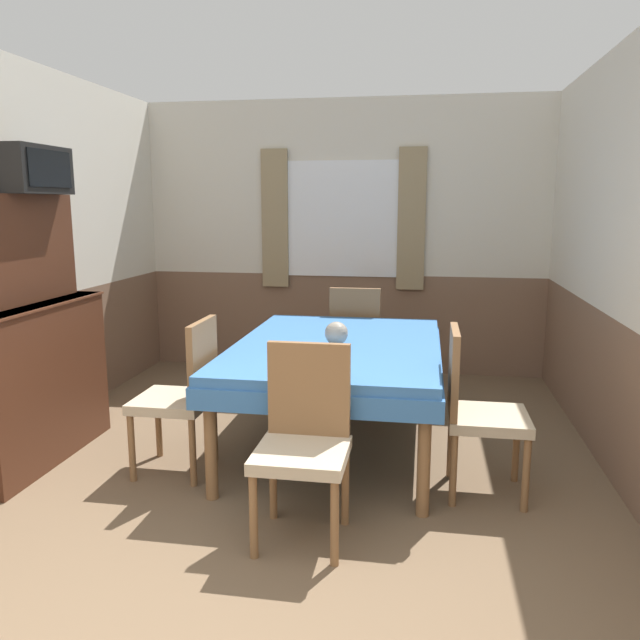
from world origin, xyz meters
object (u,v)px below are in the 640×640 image
Objects in this scene: tv at (29,170)px; vase at (336,333)px; sideboard at (23,350)px; chair_right_near at (476,406)px; chair_left_near at (184,391)px; chair_head_window at (356,337)px; dining_table at (337,357)px; chair_head_near at (304,436)px.

vase is at bearing 9.81° from tv.
vase is at bearing 13.88° from sideboard.
chair_left_near is at bearing -90.00° from chair_right_near.
vase is (-0.86, 0.49, 0.29)m from chair_right_near.
chair_head_window is at bearing 90.05° from vase.
tv reaches higher than dining_table.
chair_head_window is 1.77× the size of tv.
sideboard reaches higher than vase.
chair_right_near is at bearing -32.64° from dining_table.
tv reaches higher than chair_head_window.
tv is (-2.74, 0.17, 1.32)m from chair_right_near.
tv is at bearing -168.44° from dining_table.
chair_left_near reaches higher than vase.
chair_head_window is 1.25m from vase.
sideboard is at bearing -164.46° from dining_table.
chair_head_near is at bearing -17.77° from sideboard.
chair_head_window is 1.00× the size of chair_head_near.
chair_head_window reaches higher than vase.
chair_left_near is 1.00× the size of chair_right_near.
tv is 2.17m from vase.
chair_right_near is at bearing -3.49° from tv.
sideboard is 11.06× the size of vase.
chair_right_near and chair_head_near have the same top height.
chair_head_near is (-0.86, -0.60, 0.00)m from chair_right_near.
dining_table is at bearing 11.56° from tv.
chair_head_near is at bearing -55.02° from chair_right_near.
chair_left_near is at bearing -150.28° from vase.
chair_head_window is 2.58m from sideboard.
chair_head_window is 6.23× the size of vase.
tv reaches higher than chair_head_near.
vase is (0.00, -1.22, 0.29)m from chair_head_window.
sideboard reaches higher than dining_table.
sideboard is 1.99m from vase.
dining_table is 12.72× the size of vase.
vase is (0.00, -0.06, 0.18)m from dining_table.
sideboard is at bearing -90.32° from chair_right_near.
tv reaches higher than sideboard.
dining_table is 2.01m from sideboard.
chair_left_near is 1.03m from vase.
chair_right_near is at bearing -29.78° from vase.
dining_table is at bearing -122.64° from chair_right_near.
chair_right_near is (0.86, -0.55, -0.11)m from dining_table.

